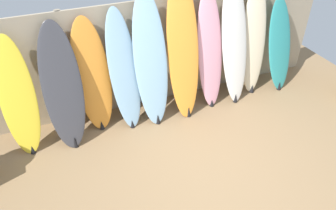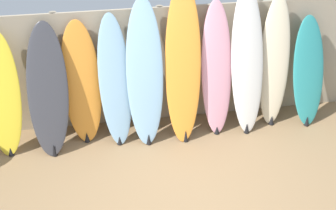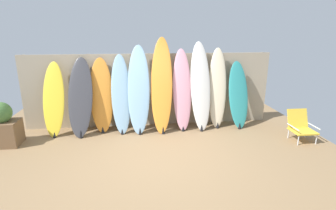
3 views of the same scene
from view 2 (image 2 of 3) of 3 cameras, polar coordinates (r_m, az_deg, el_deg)
ground at (r=5.80m, az=2.18°, el=-12.24°), size 7.68×7.68×0.00m
fence_back at (r=6.89m, az=-0.95°, el=4.84°), size 6.08×0.11×1.80m
surfboard_yellow_0 at (r=6.65m, az=-19.50°, el=0.99°), size 0.52×0.59×1.67m
surfboard_charcoal_1 at (r=6.50m, az=-14.45°, el=1.62°), size 0.61×0.75×1.76m
surfboard_orange_2 at (r=6.60m, az=-10.48°, el=2.53°), size 0.55×0.48×1.74m
surfboard_skyblue_3 at (r=6.51m, az=-6.49°, el=2.79°), size 0.48×0.60×1.81m
surfboard_skyblue_4 at (r=6.44m, az=-2.85°, el=3.73°), size 0.55×0.65×2.02m
surfboard_orange_5 at (r=6.49m, az=1.84°, el=4.83°), size 0.59×0.75×2.20m
surfboard_pink_6 at (r=6.68m, az=5.94°, el=4.25°), size 0.46×0.52×1.93m
surfboard_white_7 at (r=6.75m, az=9.64°, el=5.07°), size 0.52×0.63×2.10m
surfboard_cream_8 at (r=7.00m, az=12.84°, el=5.03°), size 0.48×0.48×1.94m
surfboard_teal_9 at (r=7.21m, az=16.74°, el=3.80°), size 0.53×0.56×1.62m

